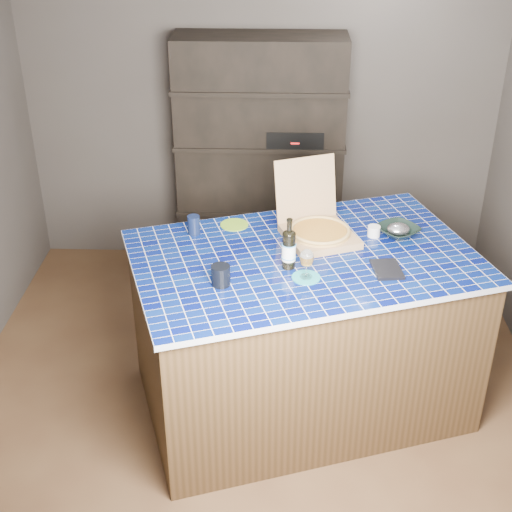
{
  "coord_description": "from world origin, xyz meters",
  "views": [
    {
      "loc": [
        0.13,
        -3.38,
        2.86
      ],
      "look_at": [
        0.02,
        0.0,
        0.95
      ],
      "focal_mm": 50.0,
      "sensor_mm": 36.0,
      "label": 1
    }
  ],
  "objects_px": {
    "pizza_box": "(318,229)",
    "mead_bottle": "(289,249)",
    "kitchen_island": "(302,331)",
    "bowl": "(398,231)",
    "dvd_case": "(387,269)",
    "wine_glass": "(307,258)"
  },
  "relations": [
    {
      "from": "kitchen_island",
      "to": "mead_bottle",
      "type": "xyz_separation_m",
      "value": [
        -0.09,
        -0.13,
        0.61
      ]
    },
    {
      "from": "wine_glass",
      "to": "mead_bottle",
      "type": "bearing_deg",
      "value": 129.7
    },
    {
      "from": "kitchen_island",
      "to": "wine_glass",
      "type": "bearing_deg",
      "value": -108.22
    },
    {
      "from": "pizza_box",
      "to": "wine_glass",
      "type": "bearing_deg",
      "value": -121.11
    },
    {
      "from": "mead_bottle",
      "to": "wine_glass",
      "type": "bearing_deg",
      "value": -50.3
    },
    {
      "from": "mead_bottle",
      "to": "dvd_case",
      "type": "distance_m",
      "value": 0.52
    },
    {
      "from": "wine_glass",
      "to": "dvd_case",
      "type": "relative_size",
      "value": 0.81
    },
    {
      "from": "mead_bottle",
      "to": "bowl",
      "type": "distance_m",
      "value": 0.73
    },
    {
      "from": "wine_glass",
      "to": "dvd_case",
      "type": "distance_m",
      "value": 0.44
    },
    {
      "from": "mead_bottle",
      "to": "wine_glass",
      "type": "height_order",
      "value": "mead_bottle"
    },
    {
      "from": "kitchen_island",
      "to": "bowl",
      "type": "relative_size",
      "value": 9.46
    },
    {
      "from": "kitchen_island",
      "to": "dvd_case",
      "type": "height_order",
      "value": "dvd_case"
    },
    {
      "from": "dvd_case",
      "to": "pizza_box",
      "type": "bearing_deg",
      "value": 127.63
    },
    {
      "from": "pizza_box",
      "to": "mead_bottle",
      "type": "distance_m",
      "value": 0.37
    },
    {
      "from": "pizza_box",
      "to": "kitchen_island",
      "type": "bearing_deg",
      "value": -132.0
    },
    {
      "from": "wine_glass",
      "to": "bowl",
      "type": "xyz_separation_m",
      "value": [
        0.53,
        0.48,
        -0.09
      ]
    },
    {
      "from": "kitchen_island",
      "to": "mead_bottle",
      "type": "distance_m",
      "value": 0.62
    },
    {
      "from": "kitchen_island",
      "to": "dvd_case",
      "type": "xyz_separation_m",
      "value": [
        0.42,
        -0.14,
        0.5
      ]
    },
    {
      "from": "dvd_case",
      "to": "kitchen_island",
      "type": "bearing_deg",
      "value": 154.28
    },
    {
      "from": "mead_bottle",
      "to": "dvd_case",
      "type": "relative_size",
      "value": 1.42
    },
    {
      "from": "bowl",
      "to": "kitchen_island",
      "type": "bearing_deg",
      "value": -154.7
    },
    {
      "from": "dvd_case",
      "to": "bowl",
      "type": "height_order",
      "value": "bowl"
    }
  ]
}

